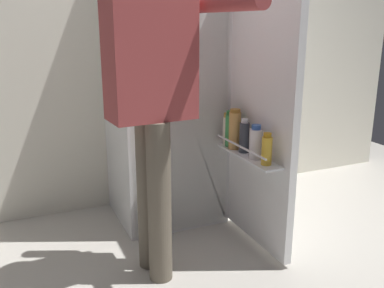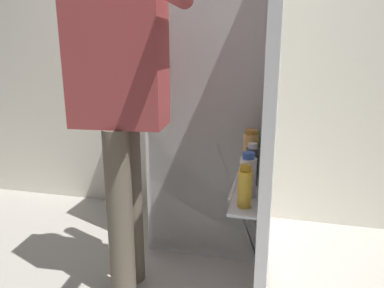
% 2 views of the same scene
% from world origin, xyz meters
% --- Properties ---
extents(ground_plane, '(5.58, 5.58, 0.00)m').
position_xyz_m(ground_plane, '(0.00, 0.00, 0.00)').
color(ground_plane, '#B7B2A8').
extents(kitchen_wall, '(4.40, 0.10, 2.69)m').
position_xyz_m(kitchen_wall, '(0.00, 0.90, 1.34)').
color(kitchen_wall, silver).
rests_on(kitchen_wall, ground_plane).
extents(refrigerator, '(0.71, 1.24, 1.78)m').
position_xyz_m(refrigerator, '(0.02, 0.50, 0.89)').
color(refrigerator, white).
rests_on(refrigerator, ground_plane).
extents(person, '(0.57, 0.71, 1.69)m').
position_xyz_m(person, '(-0.29, -0.11, 1.01)').
color(person, '#665B4C').
rests_on(person, ground_plane).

